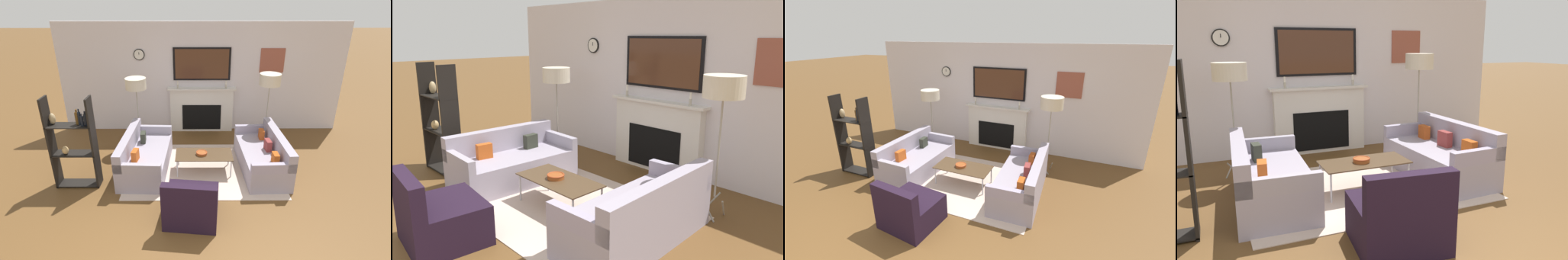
# 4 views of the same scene
# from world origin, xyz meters

# --- Properties ---
(fireplace_wall) EXTENTS (6.99, 0.28, 2.70)m
(fireplace_wall) POSITION_xyz_m (0.01, 4.95, 1.22)
(fireplace_wall) COLOR silver
(fireplace_wall) RESTS_ON ground_plane
(area_rug) EXTENTS (3.00, 2.12, 0.01)m
(area_rug) POSITION_xyz_m (0.00, 2.93, 0.01)
(area_rug) COLOR beige
(area_rug) RESTS_ON ground_plane
(couch_left) EXTENTS (0.92, 1.79, 0.76)m
(couch_left) POSITION_xyz_m (-1.19, 2.93, 0.27)
(couch_left) COLOR #9C93A3
(couch_left) RESTS_ON ground_plane
(couch_right) EXTENTS (0.86, 1.81, 0.77)m
(couch_right) POSITION_xyz_m (1.19, 2.93, 0.28)
(couch_right) COLOR #9C93A3
(couch_right) RESTS_ON ground_plane
(armchair) EXTENTS (0.90, 0.86, 0.81)m
(armchair) POSITION_xyz_m (-0.24, 1.42, 0.27)
(armchair) COLOR black
(armchair) RESTS_ON ground_plane
(coffee_table) EXTENTS (1.11, 0.54, 0.39)m
(coffee_table) POSITION_xyz_m (-0.00, 2.84, 0.36)
(coffee_table) COLOR #4C3823
(coffee_table) RESTS_ON ground_plane
(decorative_bowl) EXTENTS (0.22, 0.22, 0.06)m
(decorative_bowl) POSITION_xyz_m (-0.05, 2.83, 0.42)
(decorative_bowl) COLOR #99491E
(decorative_bowl) RESTS_ON coffee_table
(floor_lamp_left) EXTENTS (0.45, 0.45, 1.62)m
(floor_lamp_left) POSITION_xyz_m (-1.46, 4.02, 1.47)
(floor_lamp_left) COLOR #9E998E
(floor_lamp_left) RESTS_ON ground_plane
(floor_lamp_right) EXTENTS (0.46, 0.46, 1.71)m
(floor_lamp_right) POSITION_xyz_m (1.46, 4.02, 1.55)
(floor_lamp_right) COLOR #9E998E
(floor_lamp_right) RESTS_ON ground_plane
(shelf_unit) EXTENTS (0.79, 0.28, 1.71)m
(shelf_unit) POSITION_xyz_m (-2.34, 2.39, 0.86)
(shelf_unit) COLOR black
(shelf_unit) RESTS_ON ground_plane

